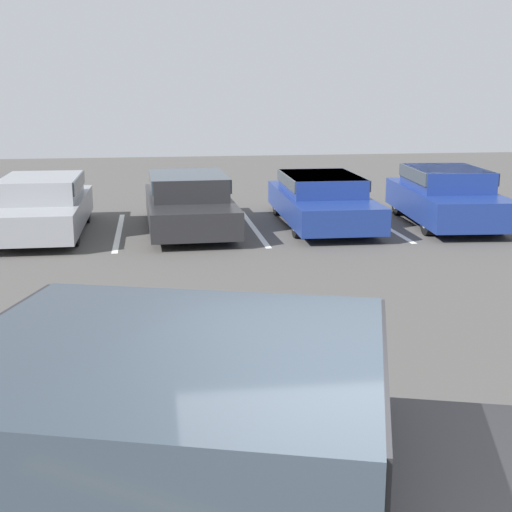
% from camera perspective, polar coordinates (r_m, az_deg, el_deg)
% --- Properties ---
extents(stall_stripe_b, '(0.12, 4.28, 0.01)m').
position_cam_1_polar(stall_stripe_b, '(15.93, -10.91, 1.94)').
color(stall_stripe_b, white).
rests_on(stall_stripe_b, ground_plane).
extents(stall_stripe_c, '(0.12, 4.28, 0.01)m').
position_cam_1_polar(stall_stripe_c, '(16.07, -0.19, 2.29)').
color(stall_stripe_c, white).
rests_on(stall_stripe_c, ground_plane).
extents(stall_stripe_d, '(0.12, 4.28, 0.01)m').
position_cam_1_polar(stall_stripe_d, '(16.75, 9.99, 2.54)').
color(stall_stripe_d, white).
rests_on(stall_stripe_d, ground_plane).
extents(stall_stripe_e, '(0.12, 4.28, 0.01)m').
position_cam_1_polar(stall_stripe_e, '(17.92, 19.13, 2.70)').
color(stall_stripe_e, white).
rests_on(stall_stripe_e, ground_plane).
extents(parked_sedan_a, '(1.80, 4.38, 1.23)m').
position_cam_1_polar(parked_sedan_a, '(15.95, -16.76, 4.02)').
color(parked_sedan_a, gray).
rests_on(parked_sedan_a, ground_plane).
extents(parked_sedan_b, '(1.90, 4.55, 1.23)m').
position_cam_1_polar(parked_sedan_b, '(15.86, -5.42, 4.47)').
color(parked_sedan_b, '#232326').
rests_on(parked_sedan_b, ground_plane).
extents(parked_sedan_c, '(1.92, 4.73, 1.15)m').
position_cam_1_polar(parked_sedan_c, '(16.43, 5.26, 4.66)').
color(parked_sedan_c, navy).
rests_on(parked_sedan_c, ground_plane).
extents(parked_sedan_d, '(2.12, 4.43, 1.29)m').
position_cam_1_polar(parked_sedan_d, '(17.02, 14.96, 4.78)').
color(parked_sedan_d, navy).
rests_on(parked_sedan_d, ground_plane).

